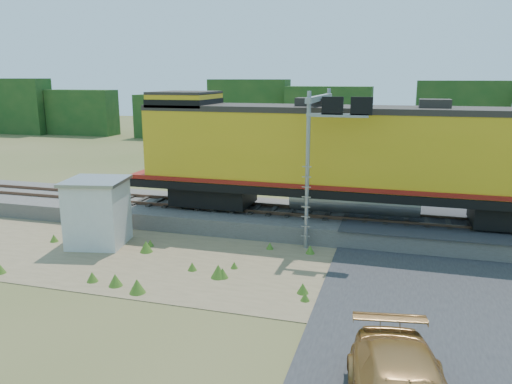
% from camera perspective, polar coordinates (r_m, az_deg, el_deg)
% --- Properties ---
extents(ground, '(140.00, 140.00, 0.00)m').
position_cam_1_polar(ground, '(19.36, -2.51, -8.86)').
color(ground, '#475123').
rests_on(ground, ground).
extents(ballast, '(70.00, 5.00, 0.80)m').
position_cam_1_polar(ballast, '(24.68, 1.95, -3.03)').
color(ballast, slate).
rests_on(ballast, ground).
extents(rails, '(70.00, 1.54, 0.16)m').
position_cam_1_polar(rails, '(24.56, 1.96, -1.96)').
color(rails, brown).
rests_on(rails, ballast).
extents(dirt_shoulder, '(26.00, 8.00, 0.03)m').
position_cam_1_polar(dirt_shoulder, '(20.47, -7.42, -7.68)').
color(dirt_shoulder, '#8C7754').
rests_on(dirt_shoulder, ground).
extents(road, '(7.00, 66.00, 0.86)m').
position_cam_1_polar(road, '(19.15, 18.81, -9.54)').
color(road, '#38383A').
rests_on(road, ground).
extents(tree_line_north, '(130.00, 3.00, 6.50)m').
position_cam_1_polar(tree_line_north, '(55.47, 10.28, 8.45)').
color(tree_line_north, '#173D16').
rests_on(tree_line_north, ground).
extents(weed_clumps, '(15.00, 6.20, 0.56)m').
position_cam_1_polar(weed_clumps, '(20.77, -11.69, -7.59)').
color(weed_clumps, '#436E1F').
rests_on(weed_clumps, ground).
extents(locomotive, '(21.60, 3.29, 5.57)m').
position_cam_1_polar(locomotive, '(23.38, 10.59, 4.16)').
color(locomotive, black).
rests_on(locomotive, rails).
extents(shed, '(2.91, 2.91, 2.93)m').
position_cam_1_polar(shed, '(22.76, -17.65, -2.19)').
color(shed, silver).
rests_on(shed, ground).
extents(signal_gantry, '(2.64, 6.20, 6.67)m').
position_cam_1_polar(signal_gantry, '(22.70, 7.82, 7.36)').
color(signal_gantry, gray).
rests_on(signal_gantry, ground).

